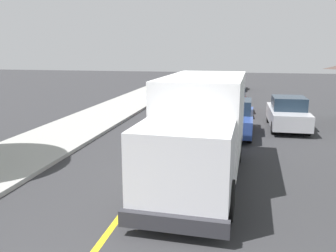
{
  "coord_description": "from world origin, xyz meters",
  "views": [
    {
      "loc": [
        2.77,
        -3.15,
        4.03
      ],
      "look_at": [
        0.34,
        8.57,
        1.4
      ],
      "focal_mm": 37.54,
      "sensor_mm": 36.0,
      "label": 1
    }
  ],
  "objects": [
    {
      "name": "centre_line_yellow",
      "position": [
        0.0,
        10.0,
        0.0
      ],
      "size": [
        0.16,
        56.0,
        0.01
      ],
      "primitive_type": "cube",
      "color": "gold",
      "rests_on": "ground"
    },
    {
      "name": "parked_van_across",
      "position": [
        5.2,
        15.47,
        0.79
      ],
      "size": [
        1.83,
        4.41,
        1.67
      ],
      "color": "#B7B7BC",
      "rests_on": "ground"
    },
    {
      "name": "parked_car_near",
      "position": [
        2.51,
        13.7,
        0.79
      ],
      "size": [
        1.95,
        4.46,
        1.67
      ],
      "color": "#2D4793",
      "rests_on": "ground"
    },
    {
      "name": "parked_car_far",
      "position": [
        1.82,
        26.27,
        0.79
      ],
      "size": [
        1.89,
        4.44,
        1.67
      ],
      "color": "#B7B7BC",
      "rests_on": "ground"
    },
    {
      "name": "box_truck",
      "position": [
        1.62,
        7.39,
        1.77
      ],
      "size": [
        2.64,
        7.26,
        3.2
      ],
      "color": "white",
      "rests_on": "ground"
    },
    {
      "name": "parked_car_furthest",
      "position": [
        2.14,
        33.07,
        0.79
      ],
      "size": [
        1.95,
        4.46,
        1.67
      ],
      "color": "#4C564C",
      "rests_on": "ground"
    },
    {
      "name": "parked_car_mid",
      "position": [
        2.25,
        19.58,
        0.79
      ],
      "size": [
        1.97,
        4.47,
        1.67
      ],
      "color": "maroon",
      "rests_on": "ground"
    }
  ]
}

